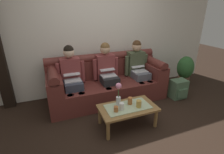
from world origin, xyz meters
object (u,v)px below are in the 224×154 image
cup_near_right (139,104)px  cup_far_left (122,106)px  coffee_table (128,109)px  flower_vase (118,93)px  person_middle (107,70)px  person_left (72,75)px  cup_near_left (116,109)px  cup_far_center (130,101)px  potted_plant (185,70)px  couch (107,83)px  person_right (138,66)px  backpack_right (179,89)px

cup_near_right → cup_far_left: bearing=174.6°
coffee_table → cup_far_left: size_ratio=8.14×
coffee_table → flower_vase: bearing=145.7°
person_middle → coffee_table: person_middle is taller
flower_vase → person_left: bearing=123.0°
cup_near_left → cup_far_center: 0.33m
cup_near_left → cup_far_left: bearing=9.8°
flower_vase → potted_plant: (2.16, 0.83, -0.16)m
couch → person_right: person_right is taller
cup_near_right → coffee_table: bearing=152.8°
cup_near_left → coffee_table: bearing=16.4°
cup_near_right → cup_far_center: 0.16m
cup_far_center → potted_plant: 2.14m
coffee_table → cup_near_right: 0.21m
couch → coffee_table: bearing=-90.0°
person_middle → cup_near_left: size_ratio=13.62×
couch → cup_near_right: (0.16, -1.10, 0.06)m
couch → person_middle: person_middle is taller
cup_far_center → cup_far_left: size_ratio=1.03×
person_left → backpack_right: size_ratio=2.93×
couch → cup_near_right: couch is taller
person_middle → cup_far_left: person_middle is taller
flower_vase → cup_far_left: size_ratio=3.47×
cup_near_left → person_right: bearing=48.2°
cup_far_center → cup_far_left: cup_far_center is taller
cup_far_center → potted_plant: bearing=23.7°
cup_far_center → person_left: bearing=129.7°
flower_vase → cup_far_left: 0.21m
cup_far_left → potted_plant: size_ratio=0.15×
coffee_table → person_left: bearing=125.8°
person_middle → coffee_table: (0.00, -1.02, -0.35)m
coffee_table → cup_near_left: (-0.24, -0.07, 0.10)m
person_left → coffee_table: bearing=-54.2°
backpack_right → person_right: bearing=143.3°
couch → person_left: (-0.73, -0.00, 0.29)m
couch → flower_vase: bearing=-98.0°
cup_far_center → coffee_table: bearing=-140.5°
cup_near_left → backpack_right: (1.72, 0.53, -0.21)m
cup_far_center → cup_far_left: (-0.20, -0.11, -0.00)m
person_left → potted_plant: 2.78m
coffee_table → cup_far_left: 0.18m
person_left → person_middle: size_ratio=1.00×
coffee_table → person_right: bearing=54.2°
person_right → flower_vase: (-0.87, -0.93, -0.07)m
cup_far_left → flower_vase: bearing=88.2°
couch → cup_far_center: bearing=-86.1°
flower_vase → cup_near_left: bearing=-123.7°
person_right → cup_far_center: (-0.67, -0.96, -0.23)m
couch → person_middle: bearing=-90.0°
flower_vase → cup_far_center: 0.26m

